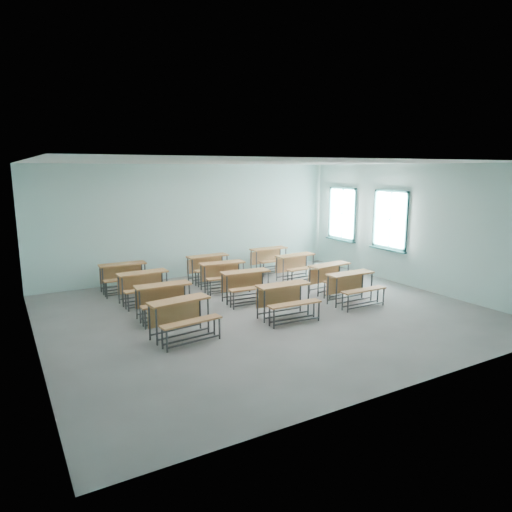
# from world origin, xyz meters

# --- Properties ---
(room) EXTENTS (9.04, 8.04, 3.24)m
(room) POSITION_xyz_m (0.08, 0.03, 1.60)
(room) COLOR slate
(room) RESTS_ON ground
(desk_unit_r0c0) EXTENTS (1.23, 0.90, 0.72)m
(desk_unit_r0c0) POSITION_xyz_m (-2.12, -0.58, 0.48)
(desk_unit_r0c0) COLOR #A1683A
(desk_unit_r0c0) RESTS_ON ground
(desk_unit_r0c1) EXTENTS (1.18, 0.83, 0.72)m
(desk_unit_r0c1) POSITION_xyz_m (0.15, -0.58, 0.48)
(desk_unit_r0c1) COLOR #A1683A
(desk_unit_r0c1) RESTS_ON ground
(desk_unit_r0c2) EXTENTS (1.15, 0.77, 0.72)m
(desk_unit_r0c2) POSITION_xyz_m (2.07, -0.48, 0.48)
(desk_unit_r0c2) COLOR #A1683A
(desk_unit_r0c2) RESTS_ON ground
(desk_unit_r1c0) EXTENTS (1.17, 0.81, 0.72)m
(desk_unit_r1c0) POSITION_xyz_m (-2.04, 0.64, 0.48)
(desk_unit_r1c0) COLOR #A1683A
(desk_unit_r1c0) RESTS_ON ground
(desk_unit_r1c1) EXTENTS (1.21, 0.86, 0.72)m
(desk_unit_r1c1) POSITION_xyz_m (0.04, 0.89, 0.48)
(desk_unit_r1c1) COLOR #A1683A
(desk_unit_r1c1) RESTS_ON ground
(desk_unit_r1c2) EXTENTS (1.23, 0.90, 0.72)m
(desk_unit_r1c2) POSITION_xyz_m (2.27, 0.52, 0.48)
(desk_unit_r1c2) COLOR #A1683A
(desk_unit_r1c2) RESTS_ON ground
(desk_unit_r2c0) EXTENTS (1.18, 0.82, 0.72)m
(desk_unit_r2c0) POSITION_xyz_m (-2.07, 1.98, 0.48)
(desk_unit_r2c0) COLOR #A1683A
(desk_unit_r2c0) RESTS_ON ground
(desk_unit_r2c1) EXTENTS (1.21, 0.86, 0.72)m
(desk_unit_r2c1) POSITION_xyz_m (0.01, 2.08, 0.48)
(desk_unit_r2c1) COLOR #A1683A
(desk_unit_r2c1) RESTS_ON ground
(desk_unit_r2c2) EXTENTS (1.19, 0.83, 0.72)m
(desk_unit_r2c2) POSITION_xyz_m (2.26, 2.01, 0.48)
(desk_unit_r2c2) COLOR #A1683A
(desk_unit_r2c2) RESTS_ON ground
(desk_unit_r3c0) EXTENTS (1.16, 0.78, 0.72)m
(desk_unit_r3c0) POSITION_xyz_m (-2.24, 3.19, 0.48)
(desk_unit_r3c0) COLOR #A1683A
(desk_unit_r3c0) RESTS_ON ground
(desk_unit_r3c1) EXTENTS (1.16, 0.79, 0.72)m
(desk_unit_r3c1) POSITION_xyz_m (0.08, 3.13, 0.48)
(desk_unit_r3c1) COLOR #A1683A
(desk_unit_r3c1) RESTS_ON ground
(desk_unit_r3c2) EXTENTS (1.17, 0.80, 0.72)m
(desk_unit_r3c2) POSITION_xyz_m (2.17, 3.30, 0.48)
(desk_unit_r3c2) COLOR #A1683A
(desk_unit_r3c2) RESTS_ON ground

